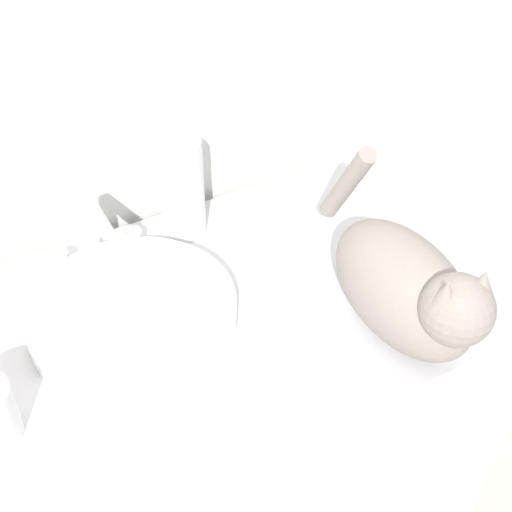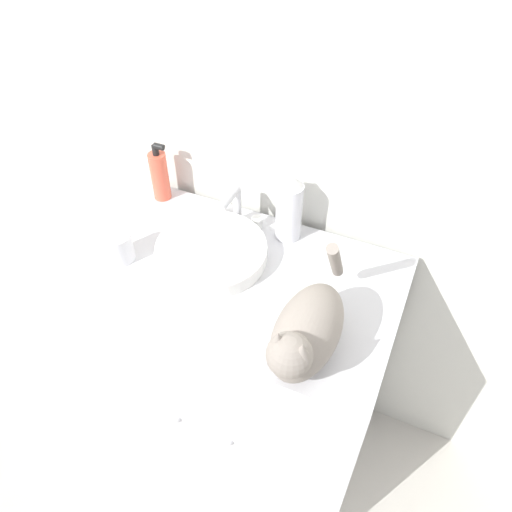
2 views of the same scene
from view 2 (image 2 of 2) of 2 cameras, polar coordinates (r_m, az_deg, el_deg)
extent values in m
plane|color=beige|center=(1.96, -4.87, -25.30)|extent=(8.00, 8.00, 0.00)
cube|color=silver|center=(1.32, 3.57, 18.16)|extent=(6.00, 0.05, 2.50)
cube|color=silver|center=(1.67, -1.60, -12.53)|extent=(0.84, 0.52, 0.87)
sphere|color=silver|center=(1.54, -8.99, -17.96)|extent=(0.02, 0.02, 0.02)
sphere|color=silver|center=(1.50, -3.06, -20.49)|extent=(0.02, 0.02, 0.02)
cylinder|color=white|center=(1.35, -5.12, 0.43)|extent=(0.30, 0.30, 0.04)
cylinder|color=silver|center=(1.44, -2.14, 5.79)|extent=(0.02, 0.02, 0.12)
cylinder|color=silver|center=(1.36, -3.09, 6.58)|extent=(0.02, 0.10, 0.02)
cylinder|color=white|center=(1.49, -4.23, 5.10)|extent=(0.03, 0.03, 0.03)
cylinder|color=white|center=(1.44, 0.10, 3.86)|extent=(0.03, 0.03, 0.03)
ellipsoid|color=gray|center=(1.11, 5.91, -8.50)|extent=(0.15, 0.27, 0.15)
sphere|color=gray|center=(1.01, 3.74, -11.42)|extent=(0.10, 0.10, 0.10)
cone|color=gray|center=(0.98, 2.41, -9.64)|extent=(0.04, 0.04, 0.04)
cone|color=gray|center=(0.97, 5.30, -10.71)|extent=(0.04, 0.04, 0.04)
cylinder|color=gray|center=(1.16, 9.04, -0.52)|extent=(0.03, 0.11, 0.17)
cylinder|color=#EF6047|center=(1.55, -10.94, 8.94)|extent=(0.05, 0.05, 0.15)
cylinder|color=black|center=(1.50, -11.42, 11.79)|extent=(0.02, 0.02, 0.03)
cylinder|color=black|center=(1.48, -11.04, 12.17)|extent=(0.03, 0.02, 0.02)
cylinder|color=silver|center=(1.38, 3.79, 5.09)|extent=(0.07, 0.07, 0.17)
cone|color=white|center=(1.31, 4.01, 8.62)|extent=(0.07, 0.07, 0.04)
cylinder|color=white|center=(1.38, -15.48, 1.03)|extent=(0.08, 0.08, 0.08)
camera|label=1|loc=(0.72, -54.90, 8.80)|focal=50.00mm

